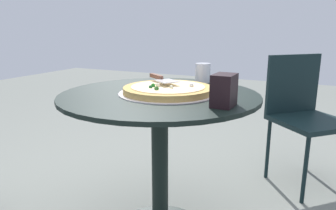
{
  "coord_description": "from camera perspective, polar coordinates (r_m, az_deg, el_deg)",
  "views": [
    {
      "loc": [
        -1.23,
        -0.64,
        1.0
      ],
      "look_at": [
        0.01,
        -0.04,
        0.66
      ],
      "focal_mm": 33.78,
      "sensor_mm": 36.0,
      "label": 1
    }
  ],
  "objects": [
    {
      "name": "napkin_dispenser",
      "position": [
        1.18,
        10.07,
        2.62
      ],
      "size": [
        0.11,
        0.08,
        0.12
      ],
      "primitive_type": "cube",
      "rotation": [
        0.0,
        0.0,
        6.27
      ],
      "color": "black",
      "rests_on": "patio_table"
    },
    {
      "name": "patio_chair_near",
      "position": [
        2.2,
        23.22,
        -0.79
      ],
      "size": [
        0.57,
        0.57,
        0.83
      ],
      "color": "black",
      "rests_on": "ground"
    },
    {
      "name": "drinking_cup",
      "position": [
        1.71,
        6.29,
        5.81
      ],
      "size": [
        0.08,
        0.08,
        0.1
      ],
      "primitive_type": "cylinder",
      "color": "white",
      "rests_on": "patio_table"
    },
    {
      "name": "pizza_server",
      "position": [
        1.48,
        -1.26,
        4.8
      ],
      "size": [
        0.16,
        0.2,
        0.02
      ],
      "color": "silver",
      "rests_on": "pizza_on_tray"
    },
    {
      "name": "pizza_on_tray",
      "position": [
        1.4,
        -0.0,
        2.74
      ],
      "size": [
        0.44,
        0.44,
        0.05
      ],
      "color": "silver",
      "rests_on": "patio_table"
    },
    {
      "name": "patio_table",
      "position": [
        1.46,
        -1.5,
        -5.06
      ],
      "size": [
        0.89,
        0.89,
        0.71
      ],
      "color": "black",
      "rests_on": "ground"
    }
  ]
}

